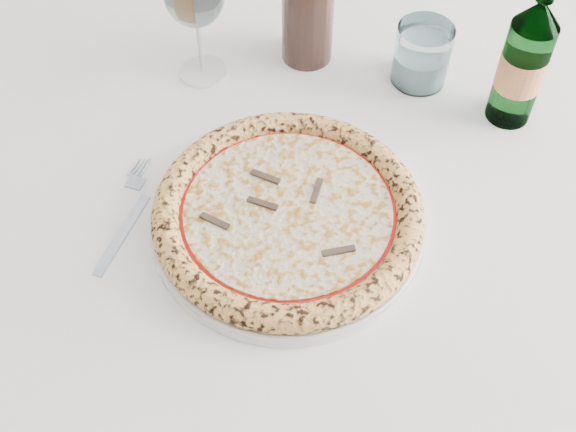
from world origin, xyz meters
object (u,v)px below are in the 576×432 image
object	(u,v)px
plate	(288,221)
pizza	(288,213)
dining_table	(292,208)
beer_bottle	(524,62)
tumbler	(421,58)

from	to	relation	value
plate	pizza	world-z (taller)	pizza
dining_table	beer_bottle	xyz separation A→B (m)	(0.30, 0.12, 0.19)
beer_bottle	dining_table	bearing A→B (deg)	-158.50
pizza	tumbler	world-z (taller)	tumbler
plate	pizza	size ratio (longest dim) A/B	1.02
tumbler	beer_bottle	size ratio (longest dim) A/B	0.38
dining_table	plate	world-z (taller)	plate
dining_table	pizza	distance (m)	0.15
pizza	tumbler	xyz separation A→B (m)	(0.18, 0.29, 0.01)
plate	tumbler	world-z (taller)	tumbler
plate	tumbler	xyz separation A→B (m)	(0.18, 0.29, 0.03)
dining_table	tumbler	world-z (taller)	tumbler
plate	tumbler	bearing A→B (deg)	58.33
dining_table	beer_bottle	world-z (taller)	beer_bottle
dining_table	tumbler	distance (m)	0.29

